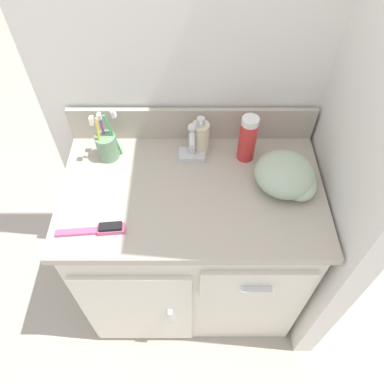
% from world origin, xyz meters
% --- Properties ---
extents(ground_plane, '(6.00, 6.00, 0.00)m').
position_xyz_m(ground_plane, '(0.00, 0.00, 0.00)').
color(ground_plane, '#ADA393').
extents(wall_back, '(1.04, 0.08, 2.20)m').
position_xyz_m(wall_back, '(0.00, 0.31, 1.10)').
color(wall_back, silver).
rests_on(wall_back, ground_plane).
extents(wall_right, '(0.08, 0.59, 2.20)m').
position_xyz_m(wall_right, '(0.48, 0.00, 1.10)').
color(wall_right, silver).
rests_on(wall_right, ground_plane).
extents(vanity, '(0.86, 0.53, 0.76)m').
position_xyz_m(vanity, '(-0.00, -0.00, 0.39)').
color(vanity, silver).
rests_on(vanity, ground_plane).
extents(backsplash, '(0.86, 0.02, 0.13)m').
position_xyz_m(backsplash, '(0.00, 0.25, 0.82)').
color(backsplash, '#B2A899').
rests_on(backsplash, vanity).
extents(sink_faucet, '(0.09, 0.09, 0.14)m').
position_xyz_m(sink_faucet, '(0.00, 0.15, 0.81)').
color(sink_faucet, silver).
rests_on(sink_faucet, vanity).
extents(toothbrush_cup, '(0.08, 0.07, 0.20)m').
position_xyz_m(toothbrush_cup, '(-0.29, 0.15, 0.81)').
color(toothbrush_cup, gray).
rests_on(toothbrush_cup, vanity).
extents(soap_dispenser, '(0.06, 0.06, 0.15)m').
position_xyz_m(soap_dispenser, '(0.03, 0.18, 0.82)').
color(soap_dispenser, beige).
rests_on(soap_dispenser, vanity).
extents(shaving_cream_can, '(0.06, 0.06, 0.17)m').
position_xyz_m(shaving_cream_can, '(0.18, 0.15, 0.84)').
color(shaving_cream_can, red).
rests_on(shaving_cream_can, vanity).
extents(hairbrush, '(0.21, 0.04, 0.03)m').
position_xyz_m(hairbrush, '(-0.27, -0.16, 0.77)').
color(hairbrush, '#C1517F').
rests_on(hairbrush, vanity).
extents(hand_towel, '(0.20, 0.20, 0.09)m').
position_xyz_m(hand_towel, '(0.30, 0.02, 0.80)').
color(hand_towel, '#A8BCA3').
rests_on(hand_towel, vanity).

